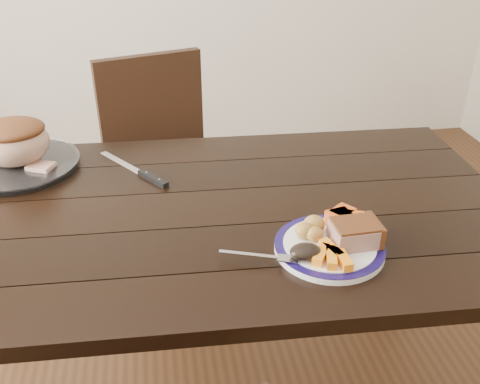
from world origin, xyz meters
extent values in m
cube|color=black|center=(0.00, 0.00, 0.73)|extent=(1.64, 0.98, 0.04)
cube|color=black|center=(0.74, 0.33, 0.35)|extent=(0.07, 0.07, 0.71)
cube|color=black|center=(-0.07, 0.65, 0.45)|extent=(0.52, 0.52, 0.04)
cube|color=black|center=(-0.13, 0.84, 0.70)|extent=(0.41, 0.16, 0.46)
cube|color=black|center=(0.05, 0.87, 0.21)|extent=(0.04, 0.04, 0.43)
cube|color=black|center=(0.15, 0.53, 0.21)|extent=(0.04, 0.04, 0.43)
cube|color=black|center=(-0.30, 0.77, 0.21)|extent=(0.04, 0.04, 0.43)
cube|color=black|center=(-0.20, 0.43, 0.21)|extent=(0.04, 0.04, 0.43)
cylinder|color=white|center=(0.25, -0.24, 0.76)|extent=(0.25, 0.25, 0.02)
torus|color=#150D44|center=(0.25, -0.24, 0.77)|extent=(0.25, 0.25, 0.02)
cylinder|color=white|center=(-0.53, 0.32, 0.76)|extent=(0.35, 0.35, 0.02)
cube|color=#AA7868|center=(0.31, -0.24, 0.79)|extent=(0.11, 0.09, 0.05)
ellipsoid|color=gold|center=(0.22, -0.22, 0.79)|extent=(0.04, 0.04, 0.04)
ellipsoid|color=gold|center=(0.23, -0.18, 0.79)|extent=(0.05, 0.05, 0.04)
ellipsoid|color=gold|center=(0.20, -0.20, 0.79)|extent=(0.05, 0.04, 0.04)
cube|color=orange|center=(0.26, -0.31, 0.78)|extent=(0.02, 0.07, 0.02)
cube|color=orange|center=(0.23, -0.30, 0.78)|extent=(0.04, 0.07, 0.02)
cube|color=orange|center=(0.21, -0.29, 0.78)|extent=(0.06, 0.07, 0.02)
cube|color=orange|center=(0.24, -0.27, 0.78)|extent=(0.04, 0.07, 0.02)
cube|color=orange|center=(0.29, -0.17, 0.79)|extent=(0.06, 0.06, 0.04)
cube|color=orange|center=(0.31, -0.16, 0.79)|extent=(0.07, 0.07, 0.04)
cube|color=orange|center=(0.32, -0.18, 0.79)|extent=(0.07, 0.06, 0.04)
ellipsoid|color=black|center=(0.18, -0.28, 0.79)|extent=(0.07, 0.05, 0.03)
cube|color=silver|center=(0.06, -0.25, 0.77)|extent=(0.14, 0.06, 0.00)
cube|color=silver|center=(0.14, -0.28, 0.77)|extent=(0.05, 0.04, 0.00)
ellipsoid|color=tan|center=(-0.53, 0.32, 0.83)|extent=(0.20, 0.18, 0.13)
cube|color=tan|center=(-0.46, 0.26, 0.78)|extent=(0.09, 0.08, 0.02)
cube|color=silver|center=(-0.23, 0.30, 0.75)|extent=(0.13, 0.18, 0.00)
cube|color=black|center=(-0.14, 0.17, 0.76)|extent=(0.09, 0.11, 0.01)
camera|label=1|loc=(-0.12, -1.19, 1.48)|focal=40.00mm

